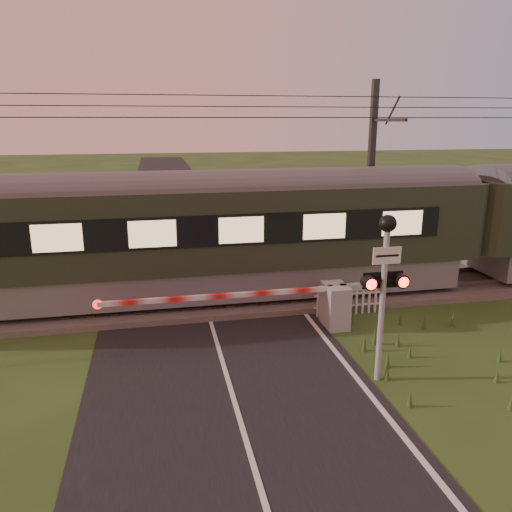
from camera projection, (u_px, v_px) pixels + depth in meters
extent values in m
plane|color=#264119|center=(240.00, 422.00, 9.29)|extent=(160.00, 160.00, 0.00)
cube|color=black|center=(240.00, 421.00, 9.29)|extent=(6.00, 140.00, 0.02)
cube|color=#47423D|center=(204.00, 300.00, 15.42)|extent=(140.00, 3.40, 0.24)
cube|color=slate|center=(207.00, 302.00, 14.69)|extent=(140.00, 0.08, 0.14)
cube|color=slate|center=(202.00, 286.00, 16.05)|extent=(140.00, 0.08, 0.14)
cube|color=#2D2116|center=(204.00, 296.00, 15.38)|extent=(0.24, 2.20, 0.06)
cylinder|color=black|center=(200.00, 117.00, 13.70)|extent=(120.00, 0.02, 0.02)
cylinder|color=black|center=(198.00, 118.00, 14.27)|extent=(120.00, 0.02, 0.02)
cylinder|color=black|center=(198.00, 95.00, 13.83)|extent=(120.00, 0.02, 0.02)
cylinder|color=black|center=(199.00, 106.00, 13.91)|extent=(120.00, 0.02, 0.02)
cube|color=slate|center=(155.00, 280.00, 14.95)|extent=(18.60, 2.46, 0.92)
cube|color=#293121|center=(152.00, 227.00, 14.52)|extent=(19.38, 2.68, 2.31)
cylinder|color=#4C4C4F|center=(150.00, 188.00, 14.22)|extent=(19.38, 0.94, 0.94)
cube|color=#FFD893|center=(152.00, 234.00, 13.18)|extent=(16.66, 0.04, 0.72)
cube|color=gray|center=(335.00, 306.00, 13.45)|extent=(0.59, 0.91, 1.18)
cylinder|color=gray|center=(330.00, 306.00, 13.42)|extent=(0.13, 0.13, 1.18)
cube|color=gray|center=(357.00, 287.00, 13.44)|extent=(0.96, 0.17, 0.17)
cube|color=red|center=(219.00, 296.00, 12.71)|extent=(5.97, 0.12, 0.12)
cylinder|color=red|center=(97.00, 304.00, 12.14)|extent=(0.24, 0.04, 0.24)
cylinder|color=gray|center=(382.00, 308.00, 10.38)|extent=(0.12, 0.12, 3.29)
cube|color=white|center=(387.00, 256.00, 10.02)|extent=(0.60, 0.03, 0.35)
sphere|color=black|center=(388.00, 223.00, 9.90)|extent=(0.35, 0.35, 0.35)
cube|color=black|center=(384.00, 281.00, 10.22)|extent=(0.82, 0.07, 0.07)
cylinder|color=#FF140C|center=(372.00, 284.00, 9.98)|extent=(0.22, 0.02, 0.22)
cylinder|color=#FF140C|center=(404.00, 282.00, 10.12)|extent=(0.22, 0.02, 0.22)
cube|color=black|center=(383.00, 280.00, 10.27)|extent=(0.88, 0.02, 0.35)
cube|color=silver|center=(350.00, 305.00, 14.37)|extent=(2.14, 0.04, 0.05)
cube|color=silver|center=(350.00, 294.00, 14.28)|extent=(2.14, 0.04, 0.05)
cube|color=#2D2D30|center=(370.00, 179.00, 17.93)|extent=(0.21, 0.21, 6.79)
cube|color=#2D2D30|center=(388.00, 120.00, 16.31)|extent=(0.10, 2.40, 0.10)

